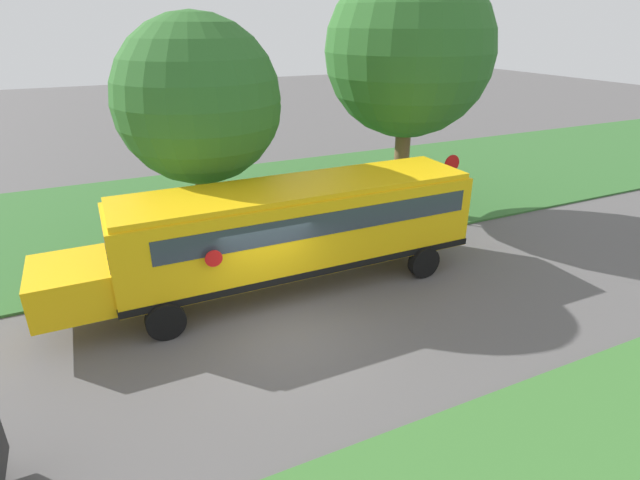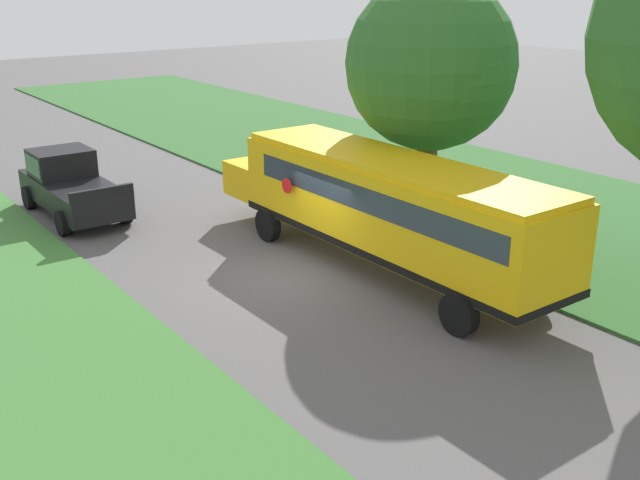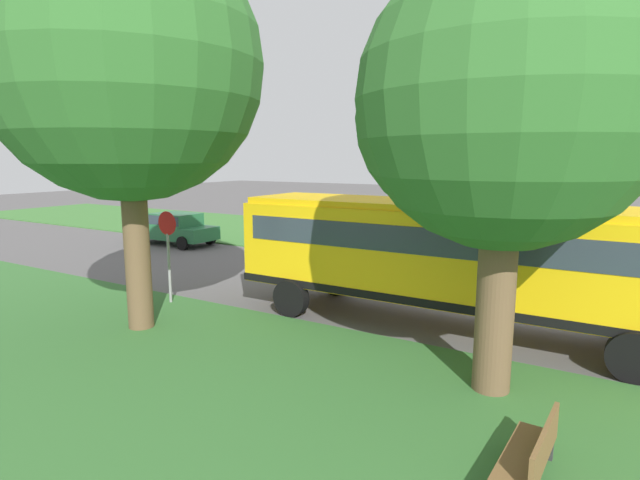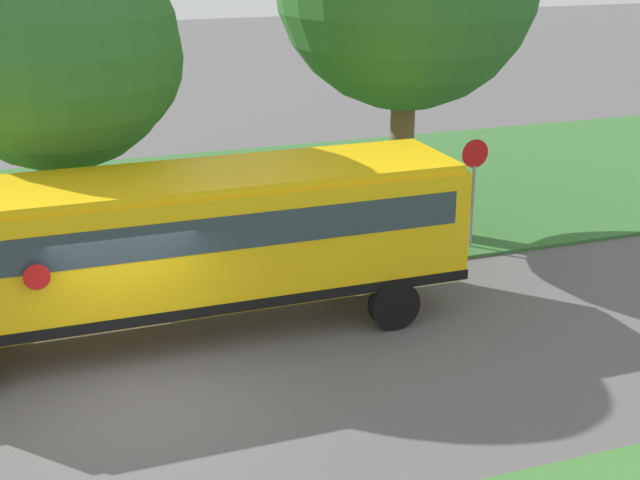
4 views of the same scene
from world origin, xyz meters
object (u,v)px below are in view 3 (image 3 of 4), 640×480
Objects in this scene: oak_tree_roadside_mid at (116,58)px; park_bench at (531,456)px; oak_tree_beside_bus at (494,106)px; stop_sign at (168,246)px; school_bus at (452,253)px; car_green_nearest at (175,227)px.

park_bench is at bearing -98.52° from oak_tree_roadside_mid.
oak_tree_beside_bus is at bearing -82.10° from oak_tree_roadside_mid.
oak_tree_roadside_mid is 5.24m from stop_sign.
school_bus is 2.82× the size of car_green_nearest.
school_bus is 6.43m from park_bench.
oak_tree_beside_bus is 2.82× the size of stop_sign.
oak_tree_roadside_mid is at bearing 81.48° from park_bench.
oak_tree_beside_bus is 8.32m from oak_tree_roadside_mid.
school_bus is at bearing -73.85° from stop_sign.
park_bench is (-3.46, -10.27, -1.26)m from stop_sign.
car_green_nearest is at bearing 42.29° from oak_tree_roadside_mid.
stop_sign is at bearing 106.15° from school_bus.
oak_tree_beside_bus is (-3.12, -1.47, 3.17)m from school_bus.
car_green_nearest is 19.16m from oak_tree_beside_bus.
school_bus is at bearing -108.86° from car_green_nearest.
oak_tree_roadside_mid is 5.85× the size of park_bench.
school_bus is 7.63× the size of park_bench.
car_green_nearest is at bearing 46.11° from stop_sign.
stop_sign is at bearing -133.89° from car_green_nearest.
oak_tree_roadside_mid is (-1.13, 8.13, 1.38)m from oak_tree_beside_bus.
stop_sign is (-7.40, -7.69, 0.86)m from car_green_nearest.
oak_tree_roadside_mid reaches higher than oak_tree_beside_bus.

